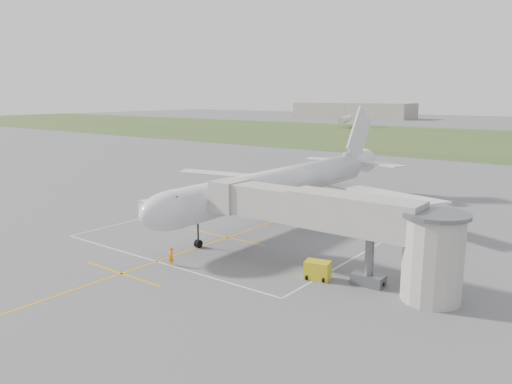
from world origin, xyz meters
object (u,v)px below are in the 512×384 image
Objects in this scene: jet_bridge at (345,224)px; ramp_worker_nose at (171,257)px; gpu_unit at (318,270)px; ramp_worker_wing at (247,207)px; baggage_cart at (147,206)px; airliner at (284,184)px.

jet_bridge reaches higher than ramp_worker_nose.
ramp_worker_nose is (-12.20, -5.08, 0.07)m from gpu_unit.
ramp_worker_wing reaches higher than gpu_unit.
ramp_worker_wing is at bearing 108.26° from ramp_worker_nose.
ramp_worker_wing is (10.92, 7.29, 0.05)m from baggage_cart.
jet_bridge is (15.72, -14.25, 0.35)m from airliner.
airliner is 21.28m from gpu_unit.
baggage_cart is at bearing 152.63° from gpu_unit.
airliner is at bearing 118.70° from gpu_unit.
airliner is 20.28× the size of gpu_unit.
jet_bridge is 4.53m from gpu_unit.
baggage_cart is at bearing -153.59° from airliner.
airliner reaches higher than ramp_worker_nose.
gpu_unit is at bearing 21.33° from ramp_worker_nose.
airliner is 28.13× the size of ramp_worker_nose.
airliner is at bearing 32.94° from baggage_cart.
ramp_worker_nose is at bearing -28.56° from baggage_cart.
ramp_worker_wing is at bearing 129.08° from gpu_unit.
ramp_worker_nose reaches higher than gpu_unit.
baggage_cart is at bearing 143.63° from ramp_worker_nose.
airliner is 2.00× the size of jet_bridge.
ramp_worker_nose is at bearing 165.77° from ramp_worker_wing.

